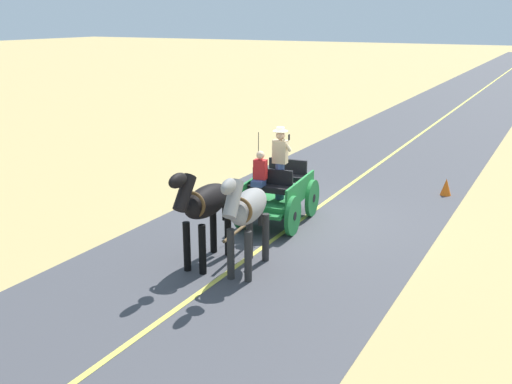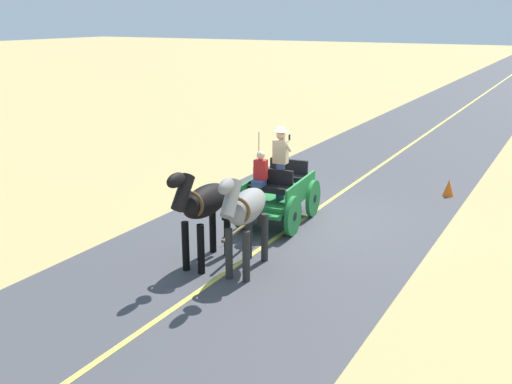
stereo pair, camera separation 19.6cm
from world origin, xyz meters
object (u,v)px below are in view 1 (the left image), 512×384
object	(u,v)px
horse_near_side	(247,210)
traffic_cone	(446,187)
horse_drawn_carriage	(278,192)
horse_off_side	(204,204)

from	to	relation	value
horse_near_side	traffic_cone	size ratio (longest dim) A/B	4.42
horse_drawn_carriage	horse_off_side	bearing A→B (deg)	86.88
horse_near_side	horse_off_side	xyz separation A→B (m)	(0.94, 0.09, 0.00)
horse_near_side	horse_off_side	world-z (taller)	same
horse_drawn_carriage	horse_near_side	xyz separation A→B (m)	(-0.77, 2.97, 0.51)
horse_drawn_carriage	horse_off_side	xyz separation A→B (m)	(0.17, 3.06, 0.51)
horse_near_side	traffic_cone	xyz separation A→B (m)	(-2.51, -7.41, -1.07)
horse_drawn_carriage	horse_near_side	distance (m)	3.11
horse_off_side	horse_drawn_carriage	bearing A→B (deg)	-93.12
horse_off_side	traffic_cone	bearing A→B (deg)	-114.66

